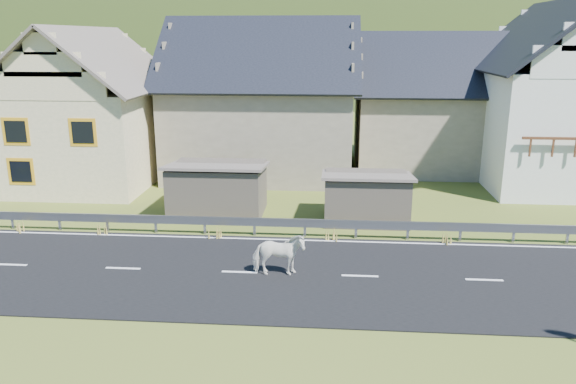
{
  "coord_description": "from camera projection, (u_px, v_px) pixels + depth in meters",
  "views": [
    {
      "loc": [
        2.98,
        -17.16,
        7.63
      ],
      "look_at": [
        1.45,
        2.17,
        2.25
      ],
      "focal_mm": 35.0,
      "sensor_mm": 36.0,
      "label": 1
    }
  ],
  "objects": [
    {
      "name": "shed_right",
      "position": [
        366.0,
        198.0,
        23.9
      ],
      "size": [
        3.8,
        2.9,
        2.2
      ],
      "primitive_type": "cube",
      "color": "brown",
      "rests_on": "ground"
    },
    {
      "name": "ground",
      "position": [
        240.0,
        273.0,
        18.75
      ],
      "size": [
        160.0,
        160.0,
        0.0
      ],
      "primitive_type": "plane",
      "color": "#425119",
      "rests_on": "ground"
    },
    {
      "name": "guardrail",
      "position": [
        254.0,
        222.0,
        22.13
      ],
      "size": [
        28.1,
        0.09,
        0.75
      ],
      "color": "#93969B",
      "rests_on": "ground"
    },
    {
      "name": "house_cream",
      "position": [
        88.0,
        100.0,
        29.86
      ],
      "size": [
        7.8,
        9.8,
        8.3
      ],
      "color": "#FFE6B3",
      "rests_on": "ground"
    },
    {
      "name": "conifer_patch",
      "position": [
        77.0,
        44.0,
        126.97
      ],
      "size": [
        76.0,
        50.0,
        28.0
      ],
      "primitive_type": "ellipsoid",
      "color": "black",
      "rests_on": "ground"
    },
    {
      "name": "mountain",
      "position": [
        338.0,
        118.0,
        196.62
      ],
      "size": [
        440.0,
        280.0,
        260.0
      ],
      "primitive_type": "ellipsoid",
      "color": "#263A15",
      "rests_on": "ground"
    },
    {
      "name": "horse",
      "position": [
        278.0,
        254.0,
        18.31
      ],
      "size": [
        0.92,
        1.78,
        1.45
      ],
      "primitive_type": "imported",
      "rotation": [
        0.0,
        0.0,
        1.65
      ],
      "color": "white",
      "rests_on": "road"
    },
    {
      "name": "road",
      "position": [
        240.0,
        273.0,
        18.74
      ],
      "size": [
        60.0,
        7.0,
        0.04
      ],
      "primitive_type": "cube",
      "color": "black",
      "rests_on": "ground"
    },
    {
      "name": "house_stone_b",
      "position": [
        434.0,
        96.0,
        33.26
      ],
      "size": [
        9.8,
        8.8,
        8.1
      ],
      "color": "gray",
      "rests_on": "ground"
    },
    {
      "name": "house_white",
      "position": [
        560.0,
        87.0,
        29.7
      ],
      "size": [
        8.8,
        10.8,
        9.7
      ],
      "color": "white",
      "rests_on": "ground"
    },
    {
      "name": "house_stone_a",
      "position": [
        263.0,
        91.0,
        31.99
      ],
      "size": [
        10.8,
        9.8,
        8.9
      ],
      "color": "gray",
      "rests_on": "ground"
    },
    {
      "name": "shed_left",
      "position": [
        218.0,
        189.0,
        24.85
      ],
      "size": [
        4.3,
        3.3,
        2.4
      ],
      "primitive_type": "cube",
      "color": "brown",
      "rests_on": "ground"
    },
    {
      "name": "lane_markings",
      "position": [
        240.0,
        272.0,
        18.73
      ],
      "size": [
        60.0,
        6.6,
        0.01
      ],
      "primitive_type": "cube",
      "color": "silver",
      "rests_on": "road"
    }
  ]
}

